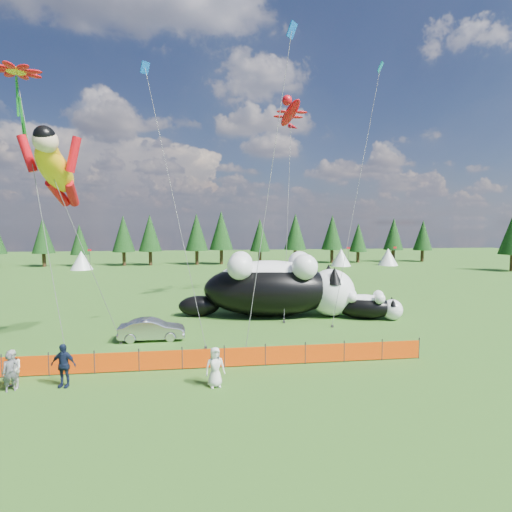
{
  "coord_description": "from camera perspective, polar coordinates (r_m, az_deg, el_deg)",
  "views": [
    {
      "loc": [
        0.09,
        -21.78,
        6.98
      ],
      "look_at": [
        3.45,
        4.0,
        4.8
      ],
      "focal_mm": 28.0,
      "sensor_mm": 36.0,
      "label": 1
    }
  ],
  "objects": [
    {
      "name": "superhero_kite",
      "position": [
        23.31,
        -26.72,
        10.95
      ],
      "size": [
        4.89,
        4.61,
        11.95
      ],
      "color": "#F7B70D",
      "rests_on": "ground"
    },
    {
      "name": "cat_small",
      "position": [
        30.36,
        15.66,
        -6.83
      ],
      "size": [
        5.38,
        3.27,
        2.01
      ],
      "rotation": [
        0.0,
        0.0,
        -0.35
      ],
      "color": "black",
      "rests_on": "ground"
    },
    {
      "name": "spectator_a",
      "position": [
        19.98,
        -31.69,
        -13.94
      ],
      "size": [
        0.7,
        0.62,
        1.62
      ],
      "primitive_type": "imported",
      "rotation": [
        0.0,
        0.0,
        0.5
      ],
      "color": "#525357",
      "rests_on": "ground"
    },
    {
      "name": "spectator_c",
      "position": [
        19.38,
        -25.83,
        -13.87
      ],
      "size": [
        1.19,
        0.78,
        1.87
      ],
      "primitive_type": "imported",
      "rotation": [
        0.0,
        0.0,
        -0.21
      ],
      "color": "#131C35",
      "rests_on": "ground"
    },
    {
      "name": "spectator_b",
      "position": [
        20.2,
        -31.47,
        -13.66
      ],
      "size": [
        0.93,
        0.85,
        1.66
      ],
      "primitive_type": "imported",
      "rotation": [
        0.0,
        0.0,
        -0.6
      ],
      "color": "silver",
      "rests_on": "ground"
    },
    {
      "name": "diamond_kite_b",
      "position": [
        35.02,
        17.08,
        23.06
      ],
      "size": [
        5.8,
        5.93,
        20.42
      ],
      "color": "#0C7E95",
      "rests_on": "ground"
    },
    {
      "name": "diamond_kite_c",
      "position": [
        23.95,
        4.85,
        27.95
      ],
      "size": [
        3.36,
        3.01,
        18.03
      ],
      "color": "blue",
      "rests_on": "ground"
    },
    {
      "name": "festival_tents",
      "position": [
        62.99,
        2.57,
        -0.3
      ],
      "size": [
        50.0,
        3.2,
        2.8
      ],
      "primitive_type": null,
      "color": "white",
      "rests_on": "ground"
    },
    {
      "name": "gecko_kite",
      "position": [
        35.44,
        4.91,
        19.64
      ],
      "size": [
        3.61,
        9.57,
        17.7
      ],
      "color": "red",
      "rests_on": "ground"
    },
    {
      "name": "spectator_e",
      "position": [
        17.68,
        -5.87,
        -15.51
      ],
      "size": [
        0.93,
        0.7,
        1.71
      ],
      "primitive_type": "imported",
      "rotation": [
        0.0,
        0.0,
        0.2
      ],
      "color": "silver",
      "rests_on": "ground"
    },
    {
      "name": "car",
      "position": [
        24.91,
        -14.64,
        -10.12
      ],
      "size": [
        3.88,
        1.42,
        1.27
      ],
      "primitive_type": "imported",
      "rotation": [
        0.0,
        0.0,
        1.59
      ],
      "color": "silver",
      "rests_on": "ground"
    },
    {
      "name": "diamond_kite_a",
      "position": [
        29.22,
        -15.22,
        23.1
      ],
      "size": [
        4.29,
        6.53,
        18.45
      ],
      "color": "blue",
      "rests_on": "ground"
    },
    {
      "name": "tree_line",
      "position": [
        66.85,
        -7.51,
        2.2
      ],
      "size": [
        90.0,
        4.0,
        8.0
      ],
      "primitive_type": null,
      "color": "black",
      "rests_on": "ground"
    },
    {
      "name": "cat_large",
      "position": [
        29.93,
        3.07,
        -4.28
      ],
      "size": [
        13.19,
        5.7,
        4.77
      ],
      "rotation": [
        0.0,
        0.0,
        -0.11
      ],
      "color": "black",
      "rests_on": "ground"
    },
    {
      "name": "ground",
      "position": [
        22.87,
        -7.5,
        -13.02
      ],
      "size": [
        160.0,
        160.0,
        0.0
      ],
      "primitive_type": "plane",
      "color": "#123A0A",
      "rests_on": "ground"
    },
    {
      "name": "flower_kite",
      "position": [
        24.97,
        -31.03,
        21.33
      ],
      "size": [
        4.35,
        4.17,
        14.89
      ],
      "color": "red",
      "rests_on": "ground"
    },
    {
      "name": "safety_fence",
      "position": [
        19.87,
        -7.52,
        -14.28
      ],
      "size": [
        22.06,
        0.06,
        1.1
      ],
      "color": "#262626",
      "rests_on": "ground"
    }
  ]
}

